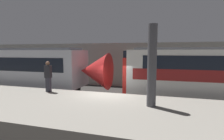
% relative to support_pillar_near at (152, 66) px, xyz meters
% --- Properties ---
extents(ground_plane, '(120.00, 120.00, 0.00)m').
position_rel_support_pillar_near_xyz_m(ground_plane, '(-2.58, 1.90, -2.76)').
color(ground_plane, '#33302D').
extents(platform, '(40.00, 5.04, 0.99)m').
position_rel_support_pillar_near_xyz_m(platform, '(-2.58, -0.62, -2.27)').
color(platform, gray).
rests_on(platform, ground).
extents(station_rear_barrier, '(50.00, 0.15, 4.19)m').
position_rel_support_pillar_near_xyz_m(station_rear_barrier, '(-2.58, 8.75, -0.67)').
color(station_rear_barrier, '#9E998E').
rests_on(station_rear_barrier, ground).
extents(support_pillar_near, '(0.39, 0.39, 3.55)m').
position_rel_support_pillar_near_xyz_m(support_pillar_near, '(0.00, 0.00, 0.00)').
color(support_pillar_near, '#47474C').
rests_on(support_pillar_near, platform).
extents(train_modern, '(18.28, 2.84, 3.65)m').
position_rel_support_pillar_near_xyz_m(train_modern, '(-12.66, 4.35, -0.89)').
color(train_modern, black).
rests_on(train_modern, ground).
extents(person_waiting, '(0.38, 0.24, 1.82)m').
position_rel_support_pillar_near_xyz_m(person_waiting, '(-6.03, 1.14, -0.80)').
color(person_waiting, '#2D2D38').
rests_on(person_waiting, platform).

